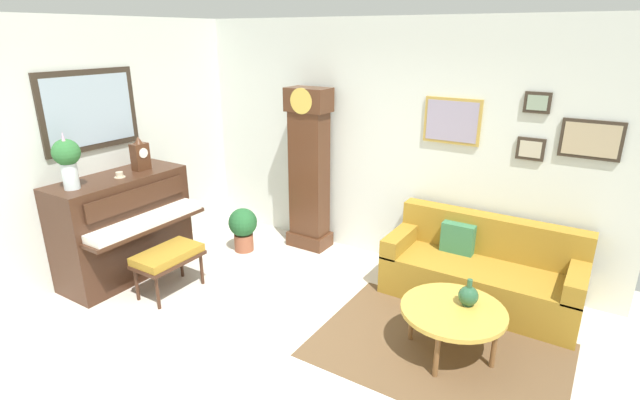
{
  "coord_description": "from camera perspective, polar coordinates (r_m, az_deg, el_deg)",
  "views": [
    {
      "loc": [
        2.24,
        -2.64,
        2.63
      ],
      "look_at": [
        -0.26,
        1.32,
        0.98
      ],
      "focal_mm": 26.79,
      "sensor_mm": 36.0,
      "label": 1
    }
  ],
  "objects": [
    {
      "name": "coffee_table",
      "position": [
        4.27,
        15.62,
        -12.73
      ],
      "size": [
        0.88,
        0.88,
        0.44
      ],
      "color": "gold",
      "rests_on": "ground_plane"
    },
    {
      "name": "teacup",
      "position": [
        5.52,
        -22.82,
        2.74
      ],
      "size": [
        0.12,
        0.12,
        0.06
      ],
      "color": "beige",
      "rests_on": "piano"
    },
    {
      "name": "piano",
      "position": [
        5.76,
        -22.34,
        -2.88
      ],
      "size": [
        0.87,
        1.44,
        1.17
      ],
      "color": "#3D2316",
      "rests_on": "ground_plane"
    },
    {
      "name": "wall_back",
      "position": [
        5.64,
        8.26,
        6.65
      ],
      "size": [
        5.3,
        0.13,
        2.8
      ],
      "color": "silver",
      "rests_on": "ground_plane"
    },
    {
      "name": "mantel_clock",
      "position": [
        5.72,
        -20.69,
        5.07
      ],
      "size": [
        0.13,
        0.18,
        0.38
      ],
      "color": "#4C2B19",
      "rests_on": "piano"
    },
    {
      "name": "piano_bench",
      "position": [
        5.28,
        -17.71,
        -6.52
      ],
      "size": [
        0.42,
        0.7,
        0.48
      ],
      "color": "#3D2316",
      "rests_on": "ground_plane"
    },
    {
      "name": "green_jug",
      "position": [
        4.3,
        17.3,
        -10.85
      ],
      "size": [
        0.17,
        0.17,
        0.24
      ],
      "color": "#234C33",
      "rests_on": "coffee_table"
    },
    {
      "name": "area_rug",
      "position": [
        4.5,
        13.91,
        -16.98
      ],
      "size": [
        2.1,
        1.5,
        0.01
      ],
      "primitive_type": "cube",
      "color": "brown",
      "rests_on": "ground_plane"
    },
    {
      "name": "grandfather_clock",
      "position": [
        5.94,
        -1.31,
        3.12
      ],
      "size": [
        0.52,
        0.34,
        2.03
      ],
      "color": "#4C2B19",
      "rests_on": "ground_plane"
    },
    {
      "name": "flower_vase",
      "position": [
        5.25,
        -27.98,
        4.46
      ],
      "size": [
        0.26,
        0.26,
        0.58
      ],
      "color": "silver",
      "rests_on": "piano"
    },
    {
      "name": "potted_plant",
      "position": [
        6.08,
        -9.18,
        -3.16
      ],
      "size": [
        0.36,
        0.36,
        0.56
      ],
      "color": "#935138",
      "rests_on": "ground_plane"
    },
    {
      "name": "wall_left",
      "position": [
        5.65,
        -28.46,
        4.58
      ],
      "size": [
        0.13,
        4.9,
        2.8
      ],
      "color": "silver",
      "rests_on": "ground_plane"
    },
    {
      "name": "couch",
      "position": [
        5.23,
        18.71,
        -8.04
      ],
      "size": [
        1.9,
        0.8,
        0.84
      ],
      "color": "olive",
      "rests_on": "ground_plane"
    },
    {
      "name": "ground_plane",
      "position": [
        4.38,
        -6.78,
        -18.51
      ],
      "size": [
        6.4,
        6.0,
        0.1
      ],
      "primitive_type": "cube",
      "color": "beige"
    }
  ]
}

